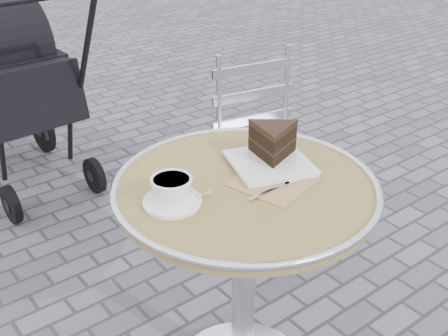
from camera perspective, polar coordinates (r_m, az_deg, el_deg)
cafe_table at (r=1.59m, az=2.11°, el=-6.81°), size 0.72×0.72×0.74m
cappuccino_set at (r=1.41m, az=-5.26°, el=-2.49°), size 0.17×0.14×0.07m
cake_plate_set at (r=1.59m, az=4.94°, el=2.24°), size 0.32×0.32×0.11m
bistro_chair at (r=2.33m, az=3.80°, el=3.91°), size 0.44×0.44×0.84m
baby_stroller at (r=3.02m, az=-20.83°, el=7.08°), size 0.51×1.04×1.06m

